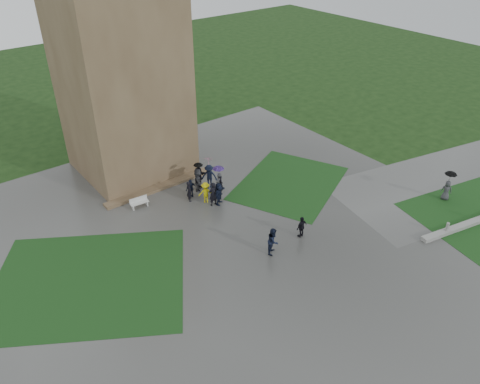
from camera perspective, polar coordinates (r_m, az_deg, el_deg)
ground at (r=29.54m, az=0.52°, el=-8.12°), size 120.00×120.00×0.00m
plaza at (r=30.77m, az=-1.80°, el=-6.20°), size 34.00×34.00×0.02m
lawn_inset_left at (r=29.35m, az=-17.94°, el=-10.29°), size 14.10×13.46×0.01m
lawn_inset_right at (r=37.21m, az=6.02°, el=1.09°), size 11.12×10.15×0.01m
tower at (r=36.95m, az=-14.53°, el=15.28°), size 8.00×8.00×18.00m
tower_plinth at (r=36.80m, az=-9.77°, el=0.58°), size 9.00×0.80×0.22m
bench at (r=34.71m, az=-12.19°, el=-1.24°), size 1.38×0.55×0.78m
visitor_cluster at (r=35.24m, az=-4.19°, el=1.24°), size 3.21×4.14×2.55m
pedestrian_mid at (r=29.49m, az=4.07°, el=-5.94°), size 1.02×0.94×1.83m
pedestrian_near at (r=31.10m, az=7.52°, el=-4.23°), size 0.94×0.59×1.54m
pedestrian_path at (r=37.56m, az=24.05°, el=0.93°), size 0.85×0.92×2.39m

